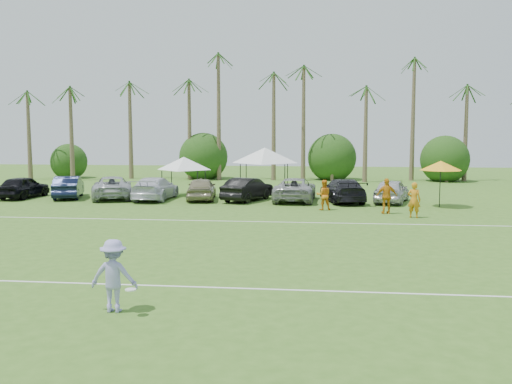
# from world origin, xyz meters

# --- Properties ---
(ground) EXTENTS (120.00, 120.00, 0.00)m
(ground) POSITION_xyz_m (0.00, 0.00, 0.00)
(ground) COLOR #3C671F
(ground) RESTS_ON ground
(field_lines) EXTENTS (80.00, 12.10, 0.01)m
(field_lines) POSITION_xyz_m (0.00, 8.00, 0.01)
(field_lines) COLOR white
(field_lines) RESTS_ON ground
(palm_tree_0) EXTENTS (2.40, 2.40, 8.90)m
(palm_tree_0) POSITION_xyz_m (-22.00, 38.00, 7.48)
(palm_tree_0) COLOR brown
(palm_tree_0) RESTS_ON ground
(palm_tree_1) EXTENTS (2.40, 2.40, 9.90)m
(palm_tree_1) POSITION_xyz_m (-17.00, 38.00, 8.35)
(palm_tree_1) COLOR brown
(palm_tree_1) RESTS_ON ground
(palm_tree_2) EXTENTS (2.40, 2.40, 10.90)m
(palm_tree_2) POSITION_xyz_m (-12.00, 38.00, 9.21)
(palm_tree_2) COLOR brown
(palm_tree_2) RESTS_ON ground
(palm_tree_3) EXTENTS (2.40, 2.40, 11.90)m
(palm_tree_3) POSITION_xyz_m (-8.00, 38.00, 10.06)
(palm_tree_3) COLOR brown
(palm_tree_3) RESTS_ON ground
(palm_tree_4) EXTENTS (2.40, 2.40, 8.90)m
(palm_tree_4) POSITION_xyz_m (-4.00, 38.00, 7.48)
(palm_tree_4) COLOR brown
(palm_tree_4) RESTS_ON ground
(palm_tree_5) EXTENTS (2.40, 2.40, 9.90)m
(palm_tree_5) POSITION_xyz_m (0.00, 38.00, 8.35)
(palm_tree_5) COLOR brown
(palm_tree_5) RESTS_ON ground
(palm_tree_6) EXTENTS (2.40, 2.40, 10.90)m
(palm_tree_6) POSITION_xyz_m (4.00, 38.00, 9.21)
(palm_tree_6) COLOR brown
(palm_tree_6) RESTS_ON ground
(palm_tree_7) EXTENTS (2.40, 2.40, 11.90)m
(palm_tree_7) POSITION_xyz_m (8.00, 38.00, 10.06)
(palm_tree_7) COLOR brown
(palm_tree_7) RESTS_ON ground
(palm_tree_8) EXTENTS (2.40, 2.40, 8.90)m
(palm_tree_8) POSITION_xyz_m (13.00, 38.00, 7.48)
(palm_tree_8) COLOR brown
(palm_tree_8) RESTS_ON ground
(palm_tree_9) EXTENTS (2.40, 2.40, 9.90)m
(palm_tree_9) POSITION_xyz_m (18.00, 38.00, 8.35)
(palm_tree_9) COLOR brown
(palm_tree_9) RESTS_ON ground
(bush_tree_0) EXTENTS (4.00, 4.00, 4.00)m
(bush_tree_0) POSITION_xyz_m (-19.00, 39.00, 1.80)
(bush_tree_0) COLOR brown
(bush_tree_0) RESTS_ON ground
(bush_tree_1) EXTENTS (4.00, 4.00, 4.00)m
(bush_tree_1) POSITION_xyz_m (-6.00, 39.00, 1.80)
(bush_tree_1) COLOR brown
(bush_tree_1) RESTS_ON ground
(bush_tree_2) EXTENTS (4.00, 4.00, 4.00)m
(bush_tree_2) POSITION_xyz_m (6.00, 39.00, 1.80)
(bush_tree_2) COLOR brown
(bush_tree_2) RESTS_ON ground
(bush_tree_3) EXTENTS (4.00, 4.00, 4.00)m
(bush_tree_3) POSITION_xyz_m (16.00, 39.00, 1.80)
(bush_tree_3) COLOR brown
(bush_tree_3) RESTS_ON ground
(sideline_player_a) EXTENTS (0.79, 0.67, 1.84)m
(sideline_player_a) POSITION_xyz_m (9.79, 16.24, 0.92)
(sideline_player_a) COLOR orange
(sideline_player_a) RESTS_ON ground
(sideline_player_b) EXTENTS (0.91, 0.76, 1.71)m
(sideline_player_b) POSITION_xyz_m (5.18, 18.66, 0.86)
(sideline_player_b) COLOR orange
(sideline_player_b) RESTS_ON ground
(sideline_player_c) EXTENTS (1.19, 0.65, 1.92)m
(sideline_player_c) POSITION_xyz_m (8.56, 17.55, 0.96)
(sideline_player_c) COLOR orange
(sideline_player_c) RESTS_ON ground
(canopy_tent_left) EXTENTS (3.85, 3.85, 3.12)m
(canopy_tent_left) POSITION_xyz_m (-4.46, 25.20, 2.67)
(canopy_tent_left) COLOR black
(canopy_tent_left) RESTS_ON ground
(canopy_tent_right) EXTENTS (4.73, 4.73, 3.84)m
(canopy_tent_right) POSITION_xyz_m (1.00, 27.00, 3.28)
(canopy_tent_right) COLOR black
(canopy_tent_right) RESTS_ON ground
(market_umbrella) EXTENTS (2.44, 2.44, 2.72)m
(market_umbrella) POSITION_xyz_m (11.97, 20.72, 2.44)
(market_umbrella) COLOR black
(market_umbrella) RESTS_ON ground
(frisbee_player) EXTENTS (1.25, 0.79, 1.80)m
(frisbee_player) POSITION_xyz_m (0.02, -0.39, 0.90)
(frisbee_player) COLOR #9A97D6
(frisbee_player) RESTS_ON ground
(parked_car_0) EXTENTS (2.02, 4.46, 1.49)m
(parked_car_0) POSITION_xyz_m (-14.77, 22.30, 0.74)
(parked_car_0) COLOR black
(parked_car_0) RESTS_ON ground
(parked_car_1) EXTENTS (2.86, 4.77, 1.49)m
(parked_car_1) POSITION_xyz_m (-11.74, 22.64, 0.74)
(parked_car_1) COLOR black
(parked_car_1) RESTS_ON ground
(parked_car_2) EXTENTS (4.13, 5.86, 1.49)m
(parked_car_2) POSITION_xyz_m (-8.72, 22.67, 0.74)
(parked_car_2) COLOR #A7AAAF
(parked_car_2) RESTS_ON ground
(parked_car_3) EXTENTS (2.15, 5.15, 1.49)m
(parked_car_3) POSITION_xyz_m (-5.70, 22.35, 0.74)
(parked_car_3) COLOR silver
(parked_car_3) RESTS_ON ground
(parked_car_4) EXTENTS (2.34, 4.56, 1.49)m
(parked_car_4) POSITION_xyz_m (-2.68, 22.57, 0.74)
(parked_car_4) COLOR gray
(parked_car_4) RESTS_ON ground
(parked_car_5) EXTENTS (3.07, 4.77, 1.49)m
(parked_car_5) POSITION_xyz_m (0.35, 22.51, 0.74)
(parked_car_5) COLOR black
(parked_car_5) RESTS_ON ground
(parked_car_6) EXTENTS (2.64, 5.43, 1.49)m
(parked_car_6) POSITION_xyz_m (3.37, 22.73, 0.74)
(parked_car_6) COLOR #989898
(parked_car_6) RESTS_ON ground
(parked_car_7) EXTENTS (3.10, 5.44, 1.49)m
(parked_car_7) POSITION_xyz_m (6.39, 22.53, 0.74)
(parked_car_7) COLOR black
(parked_car_7) RESTS_ON ground
(parked_car_8) EXTENTS (2.88, 4.67, 1.49)m
(parked_car_8) POSITION_xyz_m (9.42, 22.56, 0.74)
(parked_car_8) COLOR #BBBABD
(parked_car_8) RESTS_ON ground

